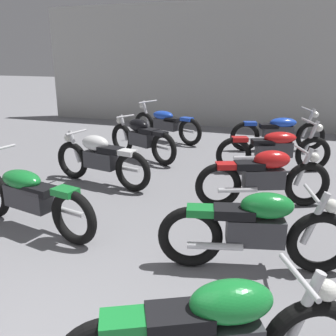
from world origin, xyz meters
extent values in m
cube|color=#B2B2AD|center=(0.00, 10.21, 1.80)|extent=(12.69, 0.24, 3.60)
torus|color=black|center=(-0.62, 2.36, 0.34)|extent=(0.68, 0.24, 0.67)
cube|color=#38383D|center=(-1.35, 2.51, 0.44)|extent=(0.69, 0.36, 0.28)
ellipsoid|color=#197F33|center=(-1.45, 2.53, 0.66)|extent=(0.65, 0.43, 0.22)
cube|color=black|center=(-1.14, 2.47, 0.57)|extent=(0.44, 0.31, 0.10)
cube|color=#197F33|center=(-0.72, 2.38, 0.64)|extent=(0.31, 0.25, 0.08)
cylinder|color=silver|center=(-0.84, 2.54, 0.32)|extent=(0.55, 0.18, 0.07)
torus|color=black|center=(-1.98, 4.41, 0.34)|extent=(0.68, 0.23, 0.67)
torus|color=black|center=(-0.70, 4.17, 0.34)|extent=(0.68, 0.23, 0.67)
cylinder|color=silver|center=(-1.90, 4.39, 0.59)|extent=(0.25, 0.11, 0.56)
cube|color=#38383D|center=(-1.34, 4.29, 0.44)|extent=(0.61, 0.34, 0.28)
ellipsoid|color=white|center=(-1.44, 4.31, 0.72)|extent=(0.56, 0.37, 0.26)
cube|color=black|center=(-1.12, 4.25, 0.64)|extent=(0.44, 0.31, 0.10)
cube|color=white|center=(-0.80, 4.19, 0.64)|extent=(0.31, 0.25, 0.08)
cylinder|color=silver|center=(-1.84, 4.38, 0.85)|extent=(0.12, 0.48, 0.04)
sphere|color=white|center=(-2.04, 4.42, 0.73)|extent=(0.14, 0.14, 0.14)
cylinder|color=silver|center=(-0.92, 4.35, 0.32)|extent=(0.55, 0.17, 0.07)
torus|color=black|center=(-1.91, 6.24, 0.34)|extent=(0.65, 0.38, 0.67)
torus|color=black|center=(-0.73, 5.70, 0.34)|extent=(0.65, 0.38, 0.67)
cylinder|color=silver|center=(-1.84, 6.21, 0.59)|extent=(0.25, 0.16, 0.56)
cube|color=#38383D|center=(-1.32, 5.97, 0.44)|extent=(0.62, 0.46, 0.28)
ellipsoid|color=black|center=(-1.41, 6.01, 0.72)|extent=(0.59, 0.47, 0.26)
cube|color=black|center=(-1.12, 5.88, 0.64)|extent=(0.46, 0.39, 0.10)
cube|color=black|center=(-0.82, 5.74, 0.64)|extent=(0.34, 0.30, 0.08)
cylinder|color=silver|center=(-1.78, 6.19, 0.85)|extent=(0.23, 0.45, 0.04)
sphere|color=white|center=(-1.97, 6.27, 0.73)|extent=(0.14, 0.14, 0.14)
cylinder|color=silver|center=(-0.90, 5.92, 0.32)|extent=(0.53, 0.29, 0.07)
torus|color=black|center=(-2.11, 7.98, 0.34)|extent=(0.67, 0.33, 0.67)
torus|color=black|center=(-0.70, 7.48, 0.34)|extent=(0.67, 0.33, 0.67)
cylinder|color=silver|center=(-2.04, 7.95, 0.65)|extent=(0.28, 0.16, 0.66)
cube|color=#38383D|center=(-1.41, 7.73, 0.44)|extent=(0.70, 0.45, 0.28)
ellipsoid|color=blue|center=(-1.50, 7.76, 0.66)|extent=(0.67, 0.50, 0.22)
cube|color=black|center=(-1.20, 7.66, 0.57)|extent=(0.46, 0.36, 0.10)
cube|color=blue|center=(-0.79, 7.51, 0.64)|extent=(0.33, 0.28, 0.08)
cylinder|color=silver|center=(-1.98, 7.93, 0.96)|extent=(0.26, 0.65, 0.04)
sphere|color=white|center=(-2.17, 8.00, 0.84)|extent=(0.14, 0.14, 0.14)
cylinder|color=silver|center=(-0.89, 7.68, 0.32)|extent=(0.54, 0.25, 0.07)
cylinder|color=silver|center=(1.85, 1.18, 0.59)|extent=(0.25, 0.17, 0.56)
ellipsoid|color=#197F33|center=(1.43, 0.97, 0.72)|extent=(0.59, 0.49, 0.26)
cube|color=black|center=(1.15, 0.82, 0.64)|extent=(0.47, 0.40, 0.10)
cube|color=#197F33|center=(0.85, 0.67, 0.64)|extent=(0.34, 0.31, 0.08)
cylinder|color=silver|center=(1.80, 1.16, 0.85)|extent=(0.25, 0.44, 0.04)
sphere|color=white|center=(1.97, 1.25, 0.73)|extent=(0.14, 0.14, 0.14)
torus|color=black|center=(2.04, 2.68, 0.34)|extent=(0.68, 0.27, 0.67)
torus|color=black|center=(0.78, 2.36, 0.34)|extent=(0.68, 0.27, 0.67)
cylinder|color=silver|center=(1.96, 2.66, 0.59)|extent=(0.25, 0.13, 0.56)
cube|color=#38383D|center=(1.41, 2.52, 0.44)|extent=(0.61, 0.37, 0.28)
ellipsoid|color=#197F33|center=(1.51, 2.54, 0.72)|extent=(0.57, 0.40, 0.26)
cube|color=black|center=(1.20, 2.46, 0.64)|extent=(0.45, 0.33, 0.10)
cube|color=#197F33|center=(0.88, 2.38, 0.64)|extent=(0.32, 0.26, 0.08)
cylinder|color=silver|center=(1.90, 2.64, 0.85)|extent=(0.15, 0.47, 0.04)
sphere|color=white|center=(2.10, 2.69, 0.73)|extent=(0.14, 0.14, 0.14)
cylinder|color=silver|center=(1.05, 2.29, 0.32)|extent=(0.55, 0.20, 0.07)
torus|color=black|center=(1.93, 4.47, 0.34)|extent=(0.66, 0.36, 0.67)
torus|color=black|center=(0.73, 3.96, 0.34)|extent=(0.66, 0.36, 0.67)
cylinder|color=silver|center=(1.86, 4.44, 0.59)|extent=(0.25, 0.16, 0.56)
cube|color=#38383D|center=(1.33, 4.21, 0.44)|extent=(0.62, 0.44, 0.28)
ellipsoid|color=red|center=(1.43, 4.25, 0.72)|extent=(0.59, 0.46, 0.26)
cube|color=black|center=(1.13, 4.13, 0.64)|extent=(0.46, 0.38, 0.10)
cube|color=red|center=(0.83, 4.00, 0.64)|extent=(0.34, 0.29, 0.08)
cylinder|color=silver|center=(1.80, 4.41, 0.85)|extent=(0.22, 0.46, 0.04)
sphere|color=white|center=(1.99, 4.49, 0.73)|extent=(0.14, 0.14, 0.14)
cylinder|color=silver|center=(1.01, 3.94, 0.32)|extent=(0.53, 0.28, 0.07)
torus|color=black|center=(2.05, 6.26, 0.34)|extent=(0.66, 0.35, 0.67)
torus|color=black|center=(0.66, 5.72, 0.34)|extent=(0.66, 0.35, 0.67)
cylinder|color=silver|center=(1.98, 6.24, 0.65)|extent=(0.28, 0.16, 0.66)
cube|color=#38383D|center=(1.35, 5.99, 0.44)|extent=(0.70, 0.46, 0.28)
ellipsoid|color=red|center=(1.45, 6.03, 0.66)|extent=(0.68, 0.52, 0.22)
cube|color=black|center=(1.15, 5.91, 0.57)|extent=(0.46, 0.37, 0.10)
cube|color=red|center=(0.75, 5.76, 0.64)|extent=(0.33, 0.29, 0.08)
cylinder|color=silver|center=(1.92, 6.21, 0.96)|extent=(0.28, 0.65, 0.04)
sphere|color=white|center=(2.11, 6.29, 0.84)|extent=(0.14, 0.14, 0.14)
cylinder|color=silver|center=(0.94, 5.69, 0.32)|extent=(0.54, 0.27, 0.07)
torus|color=black|center=(2.04, 7.90, 0.34)|extent=(0.67, 0.33, 0.67)
torus|color=black|center=(0.62, 7.40, 0.34)|extent=(0.67, 0.33, 0.67)
cylinder|color=silver|center=(1.96, 7.88, 0.65)|extent=(0.28, 0.16, 0.66)
cube|color=#38383D|center=(1.33, 7.65, 0.44)|extent=(0.70, 0.45, 0.28)
ellipsoid|color=blue|center=(1.43, 7.68, 0.66)|extent=(0.67, 0.50, 0.22)
cube|color=black|center=(1.12, 7.58, 0.57)|extent=(0.46, 0.36, 0.10)
cube|color=blue|center=(0.72, 7.43, 0.64)|extent=(0.33, 0.28, 0.08)
cylinder|color=silver|center=(1.91, 7.86, 0.96)|extent=(0.26, 0.65, 0.04)
sphere|color=white|center=(2.09, 7.92, 0.84)|extent=(0.14, 0.14, 0.14)
cylinder|color=silver|center=(0.90, 7.36, 0.32)|extent=(0.54, 0.25, 0.07)
camera|label=1|loc=(1.69, -0.92, 2.14)|focal=39.19mm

